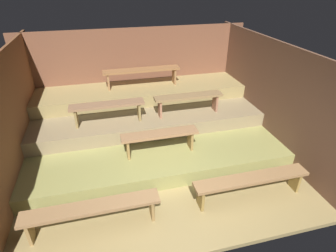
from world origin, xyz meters
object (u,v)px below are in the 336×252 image
object	(u,v)px
bench_floor_left	(92,210)
bench_lower_center	(160,137)
bench_middle_left	(107,107)
bench_floor_right	(251,181)
bench_middle_right	(188,99)
bench_upper_center	(142,72)

from	to	relation	value
bench_floor_left	bench_lower_center	size ratio (longest dim) A/B	1.35
bench_floor_left	bench_middle_left	xyz separation A→B (m)	(0.44, 2.35, 0.63)
bench_floor_right	bench_middle_left	distance (m)	3.36
bench_floor_right	bench_lower_center	distance (m)	1.95
bench_floor_left	bench_middle_left	size ratio (longest dim) A/B	1.31
bench_floor_right	bench_middle_left	world-z (taller)	bench_middle_left
bench_floor_right	bench_middle_left	bearing A→B (deg)	134.63
bench_floor_right	bench_middle_right	xyz separation A→B (m)	(-0.44, 2.35, 0.63)
bench_middle_left	bench_middle_right	xyz separation A→B (m)	(1.88, 0.00, 0.00)
bench_floor_left	bench_middle_left	world-z (taller)	bench_middle_left
bench_middle_left	bench_lower_center	bearing A→B (deg)	-45.71
bench_middle_left	bench_middle_right	size ratio (longest dim) A/B	1.00
bench_lower_center	bench_middle_right	bearing A→B (deg)	46.96
bench_lower_center	bench_middle_right	size ratio (longest dim) A/B	0.96
bench_lower_center	bench_middle_right	world-z (taller)	bench_middle_right
bench_lower_center	bench_floor_right	bearing A→B (deg)	-45.12
bench_floor_left	bench_upper_center	bearing A→B (deg)	68.31
bench_middle_left	bench_upper_center	bearing A→B (deg)	51.35
bench_lower_center	bench_upper_center	xyz separation A→B (m)	(0.03, 2.22, 0.65)
bench_floor_right	bench_upper_center	world-z (taller)	bench_upper_center
bench_upper_center	bench_floor_right	bearing A→B (deg)	-69.64
bench_middle_right	bench_upper_center	xyz separation A→B (m)	(-0.89, 1.24, 0.33)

